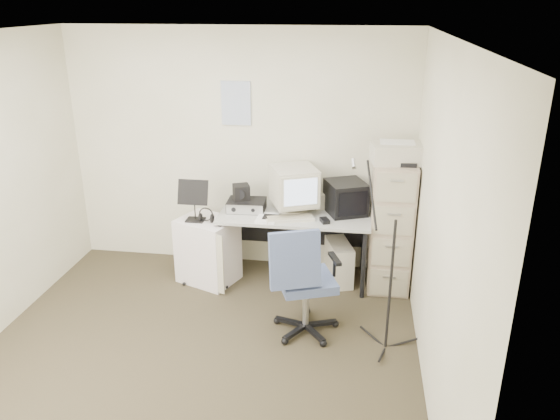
# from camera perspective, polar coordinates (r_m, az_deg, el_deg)

# --- Properties ---
(floor) EXTENTS (3.60, 3.60, 0.01)m
(floor) POSITION_cam_1_polar(r_m,az_deg,el_deg) (4.67, -8.68, -14.89)
(floor) COLOR #383023
(floor) RESTS_ON ground
(ceiling) EXTENTS (3.60, 3.60, 0.01)m
(ceiling) POSITION_cam_1_polar(r_m,az_deg,el_deg) (3.80, -10.84, 17.39)
(ceiling) COLOR white
(ceiling) RESTS_ON ground
(wall_back) EXTENTS (3.60, 0.02, 2.50)m
(wall_back) POSITION_cam_1_polar(r_m,az_deg,el_deg) (5.72, -4.25, 6.14)
(wall_back) COLOR silver
(wall_back) RESTS_ON ground
(wall_front) EXTENTS (3.60, 0.02, 2.50)m
(wall_front) POSITION_cam_1_polar(r_m,az_deg,el_deg) (2.62, -21.85, -14.89)
(wall_front) COLOR silver
(wall_front) RESTS_ON ground
(wall_right) EXTENTS (0.02, 3.60, 2.50)m
(wall_right) POSITION_cam_1_polar(r_m,az_deg,el_deg) (3.93, 16.26, -1.82)
(wall_right) COLOR silver
(wall_right) RESTS_ON ground
(wall_calendar) EXTENTS (0.30, 0.02, 0.44)m
(wall_calendar) POSITION_cam_1_polar(r_m,az_deg,el_deg) (5.61, -4.62, 11.06)
(wall_calendar) COLOR white
(wall_calendar) RESTS_ON wall_back
(filing_cabinet) EXTENTS (0.40, 0.60, 1.30)m
(filing_cabinet) POSITION_cam_1_polar(r_m,az_deg,el_deg) (5.49, 11.51, -1.51)
(filing_cabinet) COLOR tan
(filing_cabinet) RESTS_ON floor
(printer) EXTENTS (0.51, 0.38, 0.18)m
(printer) POSITION_cam_1_polar(r_m,az_deg,el_deg) (5.21, 12.12, 5.83)
(printer) COLOR #B5B0A8
(printer) RESTS_ON filing_cabinet
(desk) EXTENTS (1.50, 0.70, 0.73)m
(desk) POSITION_cam_1_polar(r_m,az_deg,el_deg) (5.60, 1.55, -3.80)
(desk) COLOR gray
(desk) RESTS_ON floor
(crt_monitor) EXTENTS (0.55, 0.56, 0.46)m
(crt_monitor) POSITION_cam_1_polar(r_m,az_deg,el_deg) (5.42, 1.47, 2.12)
(crt_monitor) COLOR #B5B0A8
(crt_monitor) RESTS_ON desk
(crt_tv) EXTENTS (0.47, 0.48, 0.32)m
(crt_tv) POSITION_cam_1_polar(r_m,az_deg,el_deg) (5.45, 6.89, 1.32)
(crt_tv) COLOR black
(crt_tv) RESTS_ON desk
(desk_speaker) EXTENTS (0.11, 0.11, 0.16)m
(desk_speaker) POSITION_cam_1_polar(r_m,az_deg,el_deg) (5.54, 4.15, 0.90)
(desk_speaker) COLOR #BFB89C
(desk_speaker) RESTS_ON desk
(keyboard) EXTENTS (0.49, 0.30, 0.03)m
(keyboard) POSITION_cam_1_polar(r_m,az_deg,el_deg) (5.29, 1.01, -0.89)
(keyboard) COLOR #B5B0A8
(keyboard) RESTS_ON desk
(mouse) EXTENTS (0.11, 0.14, 0.04)m
(mouse) POSITION_cam_1_polar(r_m,az_deg,el_deg) (5.24, 4.70, -1.11)
(mouse) COLOR black
(mouse) RESTS_ON desk
(radio_receiver) EXTENTS (0.39, 0.29, 0.11)m
(radio_receiver) POSITION_cam_1_polar(r_m,az_deg,el_deg) (5.52, -3.51, 0.52)
(radio_receiver) COLOR black
(radio_receiver) RESTS_ON desk
(radio_speaker) EXTENTS (0.20, 0.19, 0.16)m
(radio_speaker) POSITION_cam_1_polar(r_m,az_deg,el_deg) (5.50, -4.07, 1.88)
(radio_speaker) COLOR black
(radio_speaker) RESTS_ON radio_receiver
(papers) EXTENTS (0.21, 0.27, 0.02)m
(papers) POSITION_cam_1_polar(r_m,az_deg,el_deg) (5.31, -1.35, -0.84)
(papers) COLOR white
(papers) RESTS_ON desk
(pc_tower) EXTENTS (0.33, 0.49, 0.42)m
(pc_tower) POSITION_cam_1_polar(r_m,az_deg,el_deg) (5.64, 6.16, -5.43)
(pc_tower) COLOR #B5B0A8
(pc_tower) RESTS_ON floor
(office_chair) EXTENTS (0.76, 0.76, 1.02)m
(office_chair) POSITION_cam_1_polar(r_m,az_deg,el_deg) (4.66, 2.77, -7.23)
(office_chair) COLOR slate
(office_chair) RESTS_ON floor
(side_cart) EXTENTS (0.67, 0.61, 0.67)m
(side_cart) POSITION_cam_1_polar(r_m,az_deg,el_deg) (5.63, -7.54, -4.17)
(side_cart) COLOR white
(side_cart) RESTS_ON floor
(music_stand) EXTENTS (0.30, 0.17, 0.44)m
(music_stand) POSITION_cam_1_polar(r_m,az_deg,el_deg) (5.41, -8.95, 1.05)
(music_stand) COLOR black
(music_stand) RESTS_ON side_cart
(headphones) EXTENTS (0.16, 0.16, 0.03)m
(headphones) POSITION_cam_1_polar(r_m,az_deg,el_deg) (5.42, -7.72, -0.74)
(headphones) COLOR black
(headphones) RESTS_ON side_cart
(mic_stand) EXTENTS (0.03, 0.03, 1.50)m
(mic_stand) POSITION_cam_1_polar(r_m,az_deg,el_deg) (4.43, 11.63, -5.79)
(mic_stand) COLOR black
(mic_stand) RESTS_ON floor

